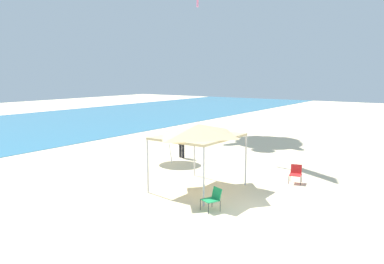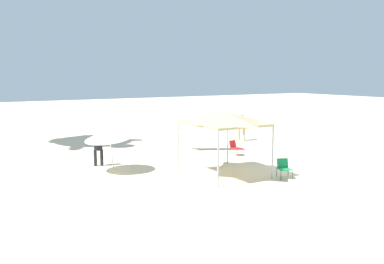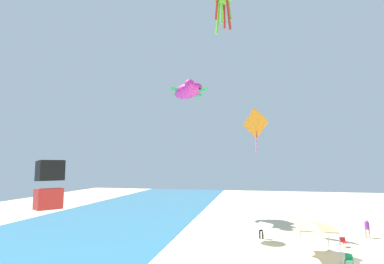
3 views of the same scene
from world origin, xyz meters
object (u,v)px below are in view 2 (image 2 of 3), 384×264
(canopy_tent, at_px, (224,118))
(beach_umbrella, at_px, (108,134))
(person_far_stroller, at_px, (98,145))
(folding_chair_near_cooler, at_px, (284,167))
(folding_chair_right_of_tent, at_px, (235,147))
(person_kite_handler, at_px, (242,124))

(canopy_tent, bearing_deg, beach_umbrella, 53.46)
(person_far_stroller, bearing_deg, folding_chair_near_cooler, -25.08)
(folding_chair_right_of_tent, height_order, person_kite_handler, person_kite_handler)
(folding_chair_right_of_tent, distance_m, person_kite_handler, 5.26)
(canopy_tent, distance_m, folding_chair_near_cooler, 3.38)
(folding_chair_right_of_tent, height_order, person_far_stroller, person_far_stroller)
(canopy_tent, height_order, folding_chair_near_cooler, canopy_tent)
(beach_umbrella, height_order, person_kite_handler, beach_umbrella)
(folding_chair_right_of_tent, bearing_deg, beach_umbrella, 168.11)
(folding_chair_right_of_tent, xyz_separation_m, person_far_stroller, (1.26, 7.42, 0.54))
(folding_chair_right_of_tent, relative_size, person_kite_handler, 0.43)
(person_far_stroller, relative_size, person_kite_handler, 0.92)
(person_kite_handler, bearing_deg, folding_chair_right_of_tent, 79.61)
(folding_chair_right_of_tent, xyz_separation_m, folding_chair_near_cooler, (-5.21, 1.26, 0.00))
(canopy_tent, height_order, folding_chair_right_of_tent, canopy_tent)
(person_far_stroller, height_order, person_kite_handler, person_kite_handler)
(beach_umbrella, bearing_deg, folding_chair_near_cooler, -129.27)
(canopy_tent, bearing_deg, person_kite_handler, -42.46)
(folding_chair_near_cooler, distance_m, person_kite_handler, 10.29)
(folding_chair_right_of_tent, distance_m, person_far_stroller, 7.54)
(person_far_stroller, bearing_deg, beach_umbrella, -67.89)
(folding_chair_near_cooler, bearing_deg, person_far_stroller, 156.73)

